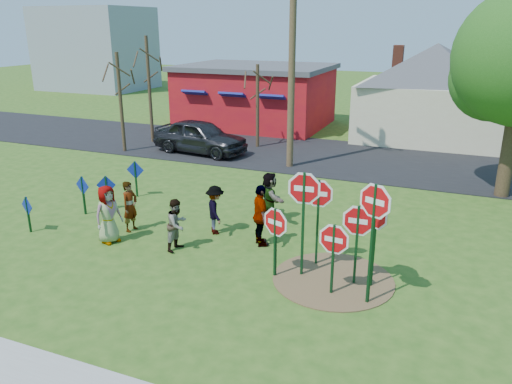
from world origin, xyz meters
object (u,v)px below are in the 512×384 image
stop_sign_a (275,228)px  utility_pole (292,52)px  suv (200,136)px  person_b (130,206)px  person_a (108,214)px  stop_sign_b (318,201)px  stop_sign_d (358,226)px  stop_sign_c (374,217)px

stop_sign_a → utility_pole: (-3.08, 10.37, 3.85)m
stop_sign_a → suv: (-8.21, 11.07, -0.50)m
stop_sign_a → suv: 13.79m
stop_sign_a → person_b: size_ratio=1.24×
person_a → suv: bearing=31.7°
stop_sign_a → person_a: stop_sign_a is taller
stop_sign_b → person_b: size_ratio=1.57×
stop_sign_b → stop_sign_d: (1.22, -0.70, -0.28)m
person_a → suv: 11.25m
stop_sign_d → person_b: bearing=173.2°
stop_sign_a → utility_pole: bearing=126.6°
stop_sign_a → person_b: 5.57m
stop_sign_a → utility_pole: size_ratio=0.21×
stop_sign_d → utility_pole: utility_pole is taller
stop_sign_d → suv: 14.81m
stop_sign_b → stop_sign_d: 1.44m
stop_sign_b → suv: stop_sign_b is taller
stop_sign_a → stop_sign_b: size_ratio=0.79×
stop_sign_c → stop_sign_d: 1.16m
stop_sign_b → person_a: stop_sign_b is taller
stop_sign_b → stop_sign_c: bearing=-47.3°
stop_sign_c → person_a: 8.16m
stop_sign_b → utility_pole: 10.60m
person_b → utility_pole: 10.48m
stop_sign_c → person_b: 8.24m
person_a → person_b: bearing=13.8°
person_a → suv: person_a is taller
utility_pole → stop_sign_c: bearing=-62.5°
suv → utility_pole: bearing=-90.4°
stop_sign_b → stop_sign_c: (1.72, -1.53, 0.36)m
stop_sign_d → person_a: 7.57m
stop_sign_a → stop_sign_d: size_ratio=0.90×
person_a → utility_pole: 11.36m
stop_sign_c → suv: 15.79m
person_a → person_b: 1.02m
stop_sign_b → stop_sign_d: stop_sign_b is taller
stop_sign_d → utility_pole: (-5.12, 9.97, 3.64)m
stop_sign_a → stop_sign_d: stop_sign_d is taller
suv → person_a: bearing=-158.7°
stop_sign_c → stop_sign_d: size_ratio=1.38×
stop_sign_c → suv: (-10.75, 11.49, -1.35)m
stop_sign_b → utility_pole: size_ratio=0.26×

